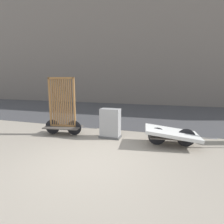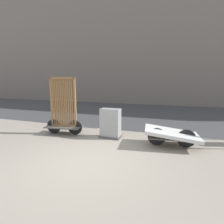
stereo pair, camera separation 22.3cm
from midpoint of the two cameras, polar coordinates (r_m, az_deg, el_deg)
The scene contains 6 objects.
ground_plane at distance 4.90m, azimuth -6.85°, elevation -15.78°, with size 60.00×60.00×0.00m, color gray.
road_strip at distance 12.45m, azimuth 10.24°, elevation -0.26°, with size 56.00×9.72×0.01m.
building_facade at distance 19.93m, azimuth 14.71°, elevation 26.02°, with size 48.00×4.00×15.69m.
bike_cart_with_bedframe at distance 7.32m, azimuth -14.63°, elevation -0.85°, with size 2.17×0.96×2.30m.
bike_cart_with_mattress at distance 6.15m, azimuth 19.88°, elevation -6.85°, with size 2.34×1.30×0.61m.
utility_cabinet at distance 6.67m, azimuth 0.46°, elevation -4.08°, with size 0.80×0.47×1.12m.
Camera 2 is at (2.13, -3.90, 2.09)m, focal length 28.00 mm.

